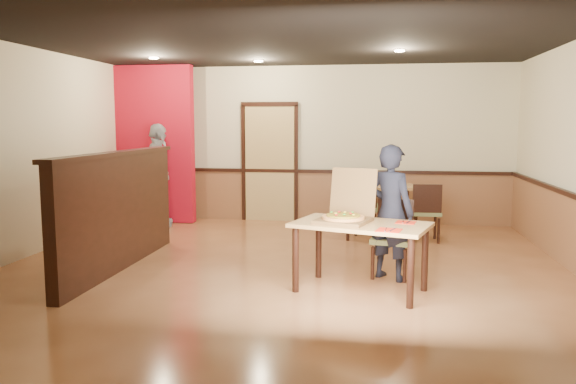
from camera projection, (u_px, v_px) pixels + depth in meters
name	position (u px, v px, depth m)	size (l,w,h in m)	color
floor	(283.00, 270.00, 6.84)	(7.00, 7.00, 0.00)	#B77447
ceiling	(282.00, 35.00, 6.50)	(7.00, 7.00, 0.00)	black
wall_back	(314.00, 144.00, 10.10)	(7.00, 7.00, 0.00)	beige
wall_left	(14.00, 153.00, 7.19)	(7.00, 7.00, 0.00)	beige
wainscot_back	(313.00, 197.00, 10.19)	(7.00, 0.04, 0.90)	brown
chair_rail_back	(313.00, 171.00, 10.11)	(7.00, 0.06, 0.06)	black
back_door	(270.00, 163.00, 10.23)	(0.90, 0.06, 2.10)	tan
booth_partition	(119.00, 209.00, 6.85)	(0.20, 3.10, 1.44)	black
red_accent_panel	(150.00, 145.00, 10.05)	(1.60, 0.20, 2.78)	#A70B1F
spot_a	(154.00, 58.00, 8.61)	(0.14, 0.14, 0.02)	#FFD9B2
spot_b	(259.00, 61.00, 9.07)	(0.14, 0.14, 0.02)	#FFD9B2
spot_c	(400.00, 51.00, 7.76)	(0.14, 0.14, 0.02)	#FFD9B2
main_table	(361.00, 233.00, 5.92)	(1.56, 1.16, 0.74)	tan
diner_chair	(393.00, 235.00, 6.55)	(0.53, 0.53, 0.89)	olive
side_chair_left	(364.00, 204.00, 8.54)	(0.62, 0.62, 1.02)	olive
side_chair_right	(426.00, 210.00, 8.42)	(0.46, 0.46, 0.89)	olive
side_table	(394.00, 196.00, 9.08)	(0.86, 0.86, 0.78)	tan
diner	(391.00, 212.00, 6.38)	(0.57, 0.37, 1.55)	black
passerby	(159.00, 175.00, 9.65)	(1.04, 0.43, 1.78)	gray
pizza_box	(345.00, 215.00, 5.98)	(0.68, 0.74, 0.55)	brown
pizza	(343.00, 217.00, 5.93)	(0.45, 0.45, 0.03)	#C88948
napkin_near	(389.00, 230.00, 5.49)	(0.28, 0.28, 0.01)	red
napkin_far	(406.00, 222.00, 5.92)	(0.23, 0.23, 0.01)	red
condiment	(389.00, 181.00, 8.94)	(0.06, 0.06, 0.15)	#95501B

